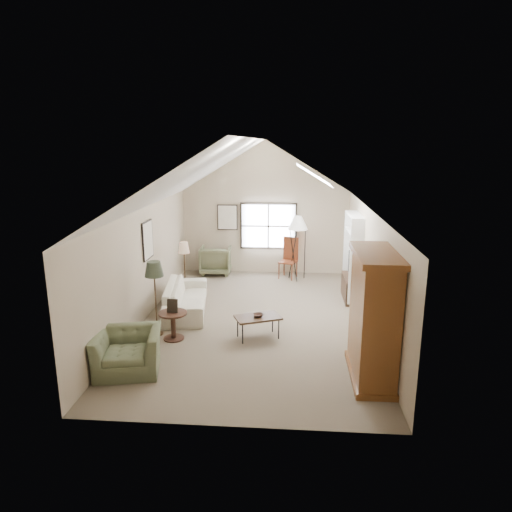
# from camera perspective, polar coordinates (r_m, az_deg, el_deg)

# --- Properties ---
(room_shell) EXTENTS (5.01, 8.01, 4.00)m
(room_shell) POSITION_cam_1_polar(r_m,az_deg,el_deg) (9.69, -0.19, 9.84)
(room_shell) COLOR #726751
(room_shell) RESTS_ON ground
(window) EXTENTS (1.72, 0.08, 1.42)m
(window) POSITION_cam_1_polar(r_m,az_deg,el_deg) (13.84, 1.56, 3.76)
(window) COLOR black
(window) RESTS_ON room_shell
(skylight) EXTENTS (0.80, 1.20, 0.52)m
(skylight) POSITION_cam_1_polar(r_m,az_deg,el_deg) (10.57, 7.37, 10.14)
(skylight) COLOR white
(skylight) RESTS_ON room_shell
(wall_art) EXTENTS (1.97, 3.71, 0.88)m
(wall_art) POSITION_cam_1_polar(r_m,az_deg,el_deg) (12.08, -8.37, 3.44)
(wall_art) COLOR black
(wall_art) RESTS_ON room_shell
(armoire) EXTENTS (0.60, 1.50, 2.20)m
(armoire) POSITION_cam_1_polar(r_m,az_deg,el_deg) (7.89, 14.48, -7.34)
(armoire) COLOR brown
(armoire) RESTS_ON ground
(tv_alcove) EXTENTS (0.32, 1.30, 2.10)m
(tv_alcove) POSITION_cam_1_polar(r_m,az_deg,el_deg) (11.68, 11.99, 0.02)
(tv_alcove) COLOR white
(tv_alcove) RESTS_ON ground
(media_console) EXTENTS (0.34, 1.18, 0.60)m
(media_console) POSITION_cam_1_polar(r_m,az_deg,el_deg) (11.90, 11.69, -3.95)
(media_console) COLOR #382316
(media_console) RESTS_ON ground
(tv_panel) EXTENTS (0.05, 0.90, 0.55)m
(tv_panel) POSITION_cam_1_polar(r_m,az_deg,el_deg) (11.73, 11.84, -1.07)
(tv_panel) COLOR black
(tv_panel) RESTS_ON media_console
(sofa) EXTENTS (1.23, 2.42, 0.67)m
(sofa) POSITION_cam_1_polar(r_m,az_deg,el_deg) (10.99, -8.73, -5.14)
(sofa) COLOR beige
(sofa) RESTS_ON ground
(armchair_near) EXTENTS (1.30, 1.19, 0.73)m
(armchair_near) POSITION_cam_1_polar(r_m,az_deg,el_deg) (8.44, -15.79, -11.41)
(armchair_near) COLOR #5E6748
(armchair_near) RESTS_ON ground
(armchair_far) EXTENTS (0.96, 0.98, 0.86)m
(armchair_far) POSITION_cam_1_polar(r_m,az_deg,el_deg) (13.97, -5.03, -0.48)
(armchair_far) COLOR #575B40
(armchair_far) RESTS_ON ground
(coffee_table) EXTENTS (1.03, 0.82, 0.46)m
(coffee_table) POSITION_cam_1_polar(r_m,az_deg,el_deg) (9.46, 0.26, -8.88)
(coffee_table) COLOR #3C2918
(coffee_table) RESTS_ON ground
(bowl) EXTENTS (0.29, 0.29, 0.05)m
(bowl) POSITION_cam_1_polar(r_m,az_deg,el_deg) (9.36, 0.26, -7.42)
(bowl) COLOR #351E15
(bowl) RESTS_ON coffee_table
(side_table) EXTENTS (0.66, 0.66, 0.58)m
(side_table) POSITION_cam_1_polar(r_m,az_deg,el_deg) (9.53, -10.30, -8.57)
(side_table) COLOR #3E2419
(side_table) RESTS_ON ground
(side_chair) EXTENTS (0.60, 0.60, 1.20)m
(side_chair) POSITION_cam_1_polar(r_m,az_deg,el_deg) (13.44, 4.04, -0.29)
(side_chair) COLOR maroon
(side_chair) RESTS_ON ground
(tripod_lamp) EXTENTS (0.73, 0.73, 1.92)m
(tripod_lamp) POSITION_cam_1_polar(r_m,az_deg,el_deg) (13.21, 5.18, 1.04)
(tripod_lamp) COLOR silver
(tripod_lamp) RESTS_ON ground
(dark_lamp) EXTENTS (0.44, 0.44, 1.61)m
(dark_lamp) POSITION_cam_1_polar(r_m,az_deg,el_deg) (9.64, -12.45, -5.14)
(dark_lamp) COLOR #282F21
(dark_lamp) RESTS_ON ground
(tan_lamp) EXTENTS (0.33, 0.33, 1.45)m
(tan_lamp) POSITION_cam_1_polar(r_m,az_deg,el_deg) (12.06, -8.91, -1.50)
(tan_lamp) COLOR tan
(tan_lamp) RESTS_ON ground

